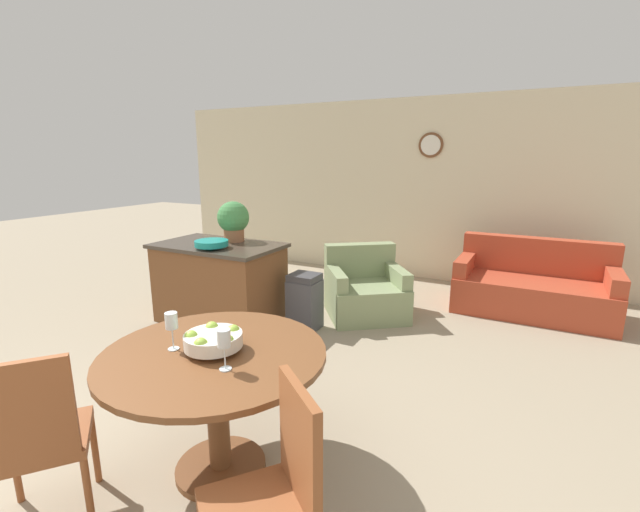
{
  "coord_description": "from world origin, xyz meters",
  "views": [
    {
      "loc": [
        2.02,
        -0.81,
        1.85
      ],
      "look_at": [
        0.3,
        2.51,
        0.98
      ],
      "focal_mm": 24.0,
      "sensor_mm": 36.0,
      "label": 1
    }
  ],
  "objects_px": {
    "teal_bowl": "(212,243)",
    "trash_bin": "(305,302)",
    "potted_plant": "(233,220)",
    "kitchen_island": "(220,283)",
    "wine_glass_left": "(171,322)",
    "wine_glass_right": "(224,340)",
    "dining_table": "(216,380)",
    "dining_chair_near_left": "(38,435)",
    "armchair": "(365,292)",
    "couch": "(533,288)",
    "dining_chair_near_right": "(274,491)",
    "fruit_bowl": "(213,340)"
  },
  "relations": [
    {
      "from": "wine_glass_right",
      "to": "trash_bin",
      "type": "relative_size",
      "value": 0.36
    },
    {
      "from": "dining_chair_near_left",
      "to": "dining_chair_near_right",
      "type": "height_order",
      "value": "same"
    },
    {
      "from": "dining_chair_near_right",
      "to": "kitchen_island",
      "type": "relative_size",
      "value": 0.7
    },
    {
      "from": "dining_chair_near_left",
      "to": "teal_bowl",
      "type": "bearing_deg",
      "value": 62.0
    },
    {
      "from": "potted_plant",
      "to": "kitchen_island",
      "type": "bearing_deg",
      "value": -106.14
    },
    {
      "from": "couch",
      "to": "armchair",
      "type": "xyz_separation_m",
      "value": [
        -1.77,
        -1.02,
        -0.02
      ]
    },
    {
      "from": "trash_bin",
      "to": "potted_plant",
      "type": "bearing_deg",
      "value": -178.36
    },
    {
      "from": "kitchen_island",
      "to": "couch",
      "type": "bearing_deg",
      "value": 31.74
    },
    {
      "from": "dining_chair_near_right",
      "to": "potted_plant",
      "type": "bearing_deg",
      "value": -9.79
    },
    {
      "from": "potted_plant",
      "to": "trash_bin",
      "type": "relative_size",
      "value": 0.74
    },
    {
      "from": "fruit_bowl",
      "to": "couch",
      "type": "height_order",
      "value": "fruit_bowl"
    },
    {
      "from": "kitchen_island",
      "to": "dining_table",
      "type": "bearing_deg",
      "value": -50.09
    },
    {
      "from": "dining_table",
      "to": "dining_chair_near_right",
      "type": "xyz_separation_m",
      "value": [
        0.72,
        -0.49,
        -0.06
      ]
    },
    {
      "from": "dining_chair_near_right",
      "to": "potted_plant",
      "type": "relative_size",
      "value": 2.14
    },
    {
      "from": "teal_bowl",
      "to": "trash_bin",
      "type": "relative_size",
      "value": 0.57
    },
    {
      "from": "dining_chair_near_left",
      "to": "couch",
      "type": "xyz_separation_m",
      "value": [
        2.06,
        4.58,
        -0.24
      ]
    },
    {
      "from": "kitchen_island",
      "to": "potted_plant",
      "type": "height_order",
      "value": "potted_plant"
    },
    {
      "from": "dining_chair_near_right",
      "to": "wine_glass_right",
      "type": "height_order",
      "value": "wine_glass_right"
    },
    {
      "from": "dining_chair_near_right",
      "to": "trash_bin",
      "type": "height_order",
      "value": "dining_chair_near_right"
    },
    {
      "from": "wine_glass_left",
      "to": "dining_table",
      "type": "bearing_deg",
      "value": 21.18
    },
    {
      "from": "wine_glass_right",
      "to": "couch",
      "type": "xyz_separation_m",
      "value": [
        1.38,
        4.0,
        -0.65
      ]
    },
    {
      "from": "dining_chair_near_left",
      "to": "trash_bin",
      "type": "distance_m",
      "value": 2.88
    },
    {
      "from": "trash_bin",
      "to": "couch",
      "type": "height_order",
      "value": "couch"
    },
    {
      "from": "dining_chair_near_right",
      "to": "teal_bowl",
      "type": "xyz_separation_m",
      "value": [
        -2.21,
        2.19,
        0.42
      ]
    },
    {
      "from": "dining_chair_near_left",
      "to": "dining_chair_near_right",
      "type": "bearing_deg",
      "value": -39.87
    },
    {
      "from": "wine_glass_left",
      "to": "wine_glass_right",
      "type": "height_order",
      "value": "same"
    },
    {
      "from": "wine_glass_left",
      "to": "couch",
      "type": "xyz_separation_m",
      "value": [
        1.79,
        3.95,
        -0.65
      ]
    },
    {
      "from": "wine_glass_right",
      "to": "dining_chair_near_left",
      "type": "bearing_deg",
      "value": -139.64
    },
    {
      "from": "fruit_bowl",
      "to": "kitchen_island",
      "type": "height_order",
      "value": "fruit_bowl"
    },
    {
      "from": "wine_glass_right",
      "to": "dining_table",
      "type": "bearing_deg",
      "value": 145.03
    },
    {
      "from": "wine_glass_right",
      "to": "teal_bowl",
      "type": "xyz_separation_m",
      "value": [
        -1.69,
        1.83,
        0.01
      ]
    },
    {
      "from": "teal_bowl",
      "to": "potted_plant",
      "type": "bearing_deg",
      "value": 95.33
    },
    {
      "from": "dining_chair_near_left",
      "to": "teal_bowl",
      "type": "xyz_separation_m",
      "value": [
        -1.0,
        2.41,
        0.42
      ]
    },
    {
      "from": "dining_chair_near_left",
      "to": "fruit_bowl",
      "type": "distance_m",
      "value": 0.92
    },
    {
      "from": "kitchen_island",
      "to": "teal_bowl",
      "type": "bearing_deg",
      "value": -64.37
    },
    {
      "from": "dining_chair_near_left",
      "to": "trash_bin",
      "type": "relative_size",
      "value": 1.58
    },
    {
      "from": "teal_bowl",
      "to": "potted_plant",
      "type": "xyz_separation_m",
      "value": [
        -0.04,
        0.43,
        0.19
      ]
    },
    {
      "from": "wine_glass_right",
      "to": "teal_bowl",
      "type": "relative_size",
      "value": 0.63
    },
    {
      "from": "dining_table",
      "to": "potted_plant",
      "type": "xyz_separation_m",
      "value": [
        -1.53,
        2.12,
        0.55
      ]
    },
    {
      "from": "dining_chair_near_left",
      "to": "armchair",
      "type": "height_order",
      "value": "dining_chair_near_left"
    },
    {
      "from": "teal_bowl",
      "to": "trash_bin",
      "type": "xyz_separation_m",
      "value": [
        0.87,
        0.45,
        -0.65
      ]
    },
    {
      "from": "fruit_bowl",
      "to": "couch",
      "type": "relative_size",
      "value": 0.19
    },
    {
      "from": "teal_bowl",
      "to": "couch",
      "type": "relative_size",
      "value": 0.2
    },
    {
      "from": "dining_chair_near_left",
      "to": "potted_plant",
      "type": "height_order",
      "value": "potted_plant"
    },
    {
      "from": "trash_bin",
      "to": "dining_table",
      "type": "bearing_deg",
      "value": -73.75
    },
    {
      "from": "trash_bin",
      "to": "couch",
      "type": "distance_m",
      "value": 2.79
    },
    {
      "from": "fruit_bowl",
      "to": "kitchen_island",
      "type": "bearing_deg",
      "value": 129.91
    },
    {
      "from": "dining_chair_near_left",
      "to": "armchair",
      "type": "xyz_separation_m",
      "value": [
        0.29,
        3.57,
        -0.26
      ]
    },
    {
      "from": "dining_chair_near_left",
      "to": "kitchen_island",
      "type": "xyz_separation_m",
      "value": [
        -1.1,
        2.63,
        -0.08
      ]
    },
    {
      "from": "teal_bowl",
      "to": "wine_glass_left",
      "type": "bearing_deg",
      "value": -54.47
    }
  ]
}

